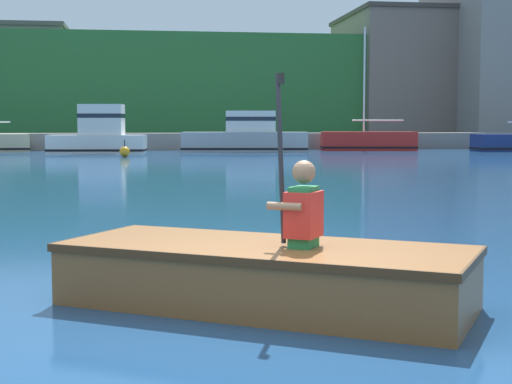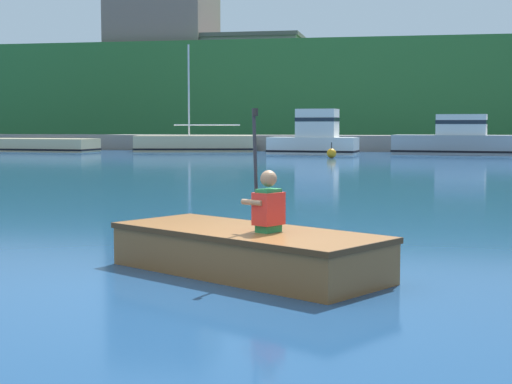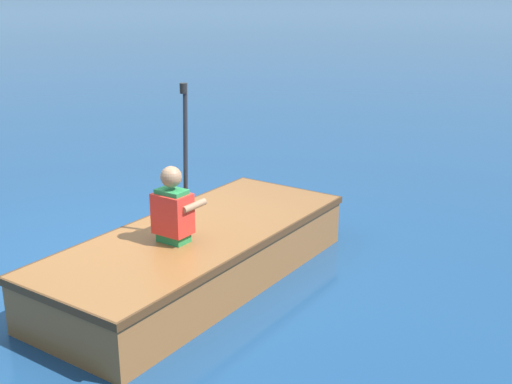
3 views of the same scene
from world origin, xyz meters
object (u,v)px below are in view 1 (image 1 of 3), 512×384
at_px(rowboat_foreground, 259,271).
at_px(moored_boat_dock_west_end, 368,141).
at_px(moored_boat_dock_east_end, 246,137).
at_px(moored_boat_dock_center_near, 99,135).
at_px(channel_buoy, 125,152).
at_px(person_paddler, 302,208).

bearing_deg(rowboat_foreground, moored_boat_dock_west_end, 72.55).
relative_size(moored_boat_dock_east_end, rowboat_foreground, 2.01).
distance_m(moored_boat_dock_center_near, channel_buoy, 4.94).
relative_size(moored_boat_dock_west_end, rowboat_foreground, 2.01).
bearing_deg(moored_boat_dock_east_end, channel_buoy, -137.64).
distance_m(moored_boat_dock_west_end, person_paddler, 36.52).
height_order(rowboat_foreground, channel_buoy, channel_buoy).
height_order(moored_boat_dock_center_near, person_paddler, moored_boat_dock_center_near).
bearing_deg(moored_boat_dock_west_end, channel_buoy, -151.44).
bearing_deg(channel_buoy, moored_boat_dock_center_near, 105.75).
bearing_deg(rowboat_foreground, channel_buoy, 93.48).
bearing_deg(moored_boat_dock_center_near, moored_boat_dock_east_end, 5.15).
bearing_deg(channel_buoy, person_paddler, -85.95).
height_order(moored_boat_dock_center_near, channel_buoy, moored_boat_dock_center_near).
bearing_deg(moored_boat_dock_east_end, moored_boat_dock_west_end, 12.59).
bearing_deg(person_paddler, rowboat_foreground, 148.64).
distance_m(moored_boat_dock_center_near, rowboat_foreground, 32.75).
bearing_deg(channel_buoy, moored_boat_dock_east_end, 42.36).
xyz_separation_m(moored_boat_dock_center_near, moored_boat_dock_east_end, (7.22, 0.65, -0.12)).
distance_m(moored_boat_dock_west_end, rowboat_foreground, 36.44).
relative_size(moored_boat_dock_east_end, channel_buoy, 9.00).
relative_size(rowboat_foreground, channel_buoy, 4.47).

